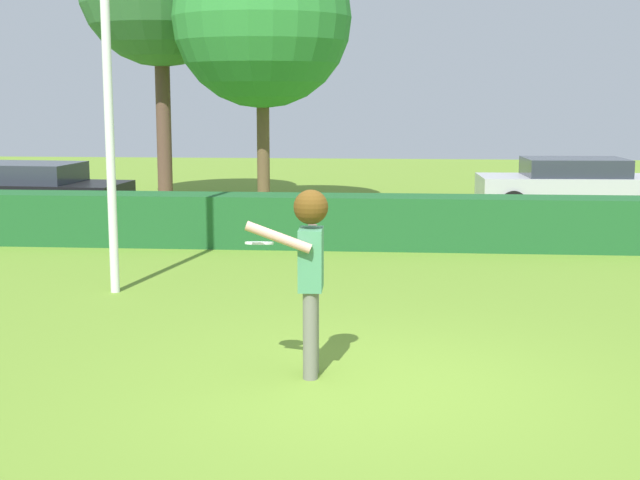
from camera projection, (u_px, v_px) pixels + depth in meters
The scene contains 8 objects.
ground_plane at pixel (364, 387), 8.28m from camera, with size 60.00×60.00×0.00m, color olive.
person at pixel (310, 260), 8.43m from camera, with size 0.74×0.58×1.78m.
frisbee at pixel (259, 243), 8.51m from camera, with size 0.27×0.27×0.06m.
lamppost at pixel (105, 17), 11.67m from camera, with size 0.24×0.24×6.65m.
hedge_row at pixel (380, 222), 15.73m from camera, with size 23.60×0.90×0.91m, color #1D5827.
parked_car_black at pixel (25, 190), 18.81m from camera, with size 4.32×2.07×1.25m.
parked_car_silver at pixel (574, 183), 20.24m from camera, with size 4.27×1.95×1.25m.
oak_tree at pixel (262, 18), 20.07m from camera, with size 3.99×3.99×6.33m.
Camera 1 is at (0.27, -7.97, 2.65)m, focal length 50.70 mm.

